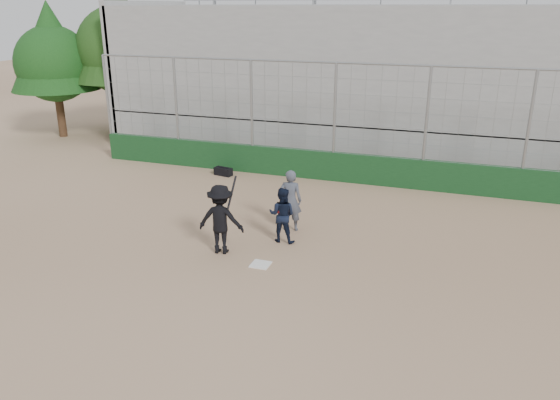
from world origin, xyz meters
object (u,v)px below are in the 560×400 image
(catcher_crouched, at_px, (282,224))
(batter_at_plate, at_px, (221,219))
(umpire, at_px, (290,203))
(equipment_bag, at_px, (223,171))

(catcher_crouched, bearing_deg, batter_at_plate, -138.26)
(umpire, height_order, equipment_bag, umpire)
(batter_at_plate, height_order, umpire, batter_at_plate)
(umpire, relative_size, equipment_bag, 2.17)
(umpire, bearing_deg, catcher_crouched, 85.68)
(catcher_crouched, relative_size, equipment_bag, 1.44)
(catcher_crouched, relative_size, umpire, 0.66)
(batter_at_plate, bearing_deg, catcher_crouched, 41.74)
(catcher_crouched, xyz_separation_m, equipment_bag, (-3.89, 4.84, -0.36))
(batter_at_plate, xyz_separation_m, umpire, (1.15, 1.91, -0.11))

